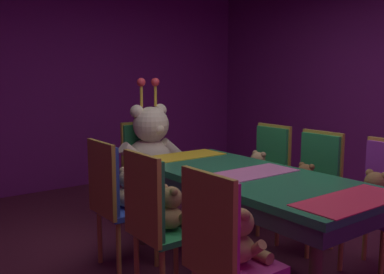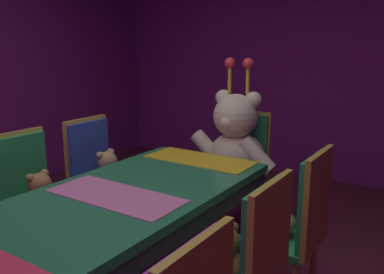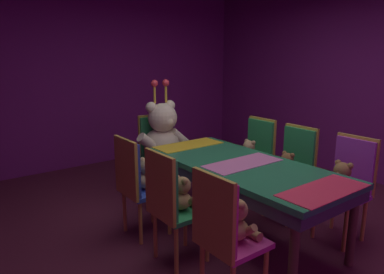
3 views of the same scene
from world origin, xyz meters
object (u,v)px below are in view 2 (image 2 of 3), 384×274
Objects in this scene: chair_right_1 at (252,262)px; teddy_right_2 at (277,214)px; chair_left_1 at (27,191)px; teddy_left_2 at (108,173)px; teddy_left_1 at (41,197)px; king_teddy_bear at (234,141)px; throne_chair at (243,157)px; teddy_right_1 at (224,257)px; chair_left_2 at (95,169)px; chair_right_2 at (302,218)px; banquet_table at (116,211)px.

chair_right_1 is 3.22× the size of teddy_right_2.
teddy_left_2 is (0.15, 0.59, -0.01)m from chair_left_1.
king_teddy_bear is at bearing 63.53° from teddy_left_1.
teddy_left_1 is 1.01× the size of teddy_right_2.
teddy_right_1 is at bearing 23.40° from throne_chair.
chair_left_1 is at bearing -90.50° from chair_left_2.
teddy_right_1 is at bearing 73.50° from chair_right_2.
teddy_right_2 reaches higher than teddy_right_1.
king_teddy_bear is at bearing -0.00° from throne_chair.
throne_chair reaches higher than teddy_right_1.
king_teddy_bear is (-0.69, 0.77, 0.19)m from teddy_right_2.
banquet_table is 0.67m from teddy_right_1.
throne_chair reaches higher than teddy_right_2.
chair_right_2 is at bearing 19.18° from chair_left_1.
throne_chair is at bearing -48.72° from chair_right_2.
teddy_right_2 is (1.35, -0.02, -0.01)m from teddy_left_2.
king_teddy_bear is at bearing -42.94° from chair_right_2.
chair_right_1 is 1.01× the size of king_teddy_bear.
chair_right_2 reaches higher than banquet_table.
chair_left_2 is 1.00× the size of throne_chair.
chair_left_1 and chair_left_2 have the same top height.
teddy_left_1 reaches higher than teddy_right_1.
king_teddy_bear reaches higher than throne_chair.
chair_right_2 is at bearing 47.06° from king_teddy_bear.
chair_right_1 is (1.61, -0.60, 0.00)m from chair_left_2.
chair_right_1 is 1.00× the size of chair_right_2.
throne_chair is at bearing 48.95° from chair_left_2.
chair_right_2 is 1.26m from throne_chair.
chair_right_2 reaches higher than teddy_left_2.
chair_left_1 is at bearing -0.20° from chair_right_1.
chair_left_1 and throne_chair have the same top height.
teddy_left_2 is at bearing 0.00° from chair_left_2.
chair_left_2 is at bearing 142.89° from banquet_table.
teddy_right_1 is 0.29× the size of chair_right_2.
king_teddy_bear is at bearing 90.00° from banquet_table.
chair_left_1 is 1.58m from king_teddy_bear.
teddy_right_2 reaches higher than banquet_table.
chair_left_1 is at bearing -180.00° from teddy_left_1.
teddy_right_1 is (1.47, -0.60, -0.02)m from chair_left_2.
chair_left_2 is 1.00× the size of chair_right_1.
chair_right_2 reaches higher than teddy_right_1.
chair_left_2 is 3.07× the size of teddy_left_2.
chair_left_1 is at bearing 20.87° from teddy_right_2.
banquet_table reaches higher than teddy_right_1.
teddy_right_1 is (1.33, -0.01, -0.01)m from teddy_left_1.
teddy_left_1 is 0.32× the size of king_teddy_bear.
banquet_table is 2.05× the size of throne_chair.
teddy_left_1 is at bearing -0.22° from chair_right_1.
teddy_left_1 is at bearing -76.74° from chair_left_2.
teddy_left_1 is at bearing 20.87° from chair_right_2.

